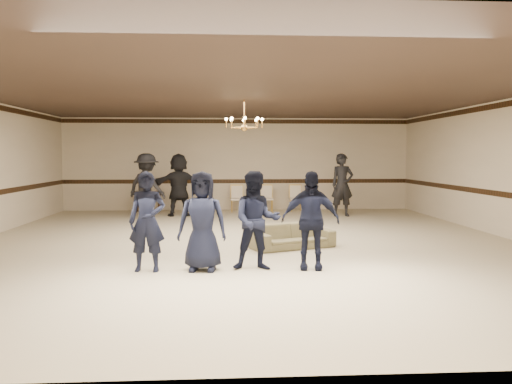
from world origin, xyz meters
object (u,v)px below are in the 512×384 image
adult_mid (179,185)px  console_table (148,201)px  banquet_chair_right (296,198)px  boy_a (147,221)px  adult_right (342,185)px  boy_d (310,220)px  banquet_chair_left (237,199)px  chandelier (244,114)px  banquet_chair_mid (267,199)px  settee (293,236)px  adult_left (147,186)px  boy_b (202,221)px  boy_c (257,221)px

adult_mid → console_table: 1.83m
banquet_chair_right → console_table: 5.00m
boy_a → adult_right: adult_right is taller
boy_d → banquet_chair_left: boy_d is taller
adult_mid → chandelier: bearing=109.6°
banquet_chair_right → banquet_chair_mid: bearing=178.1°
adult_right → adult_mid: bearing=166.6°
chandelier → adult_right: chandelier is taller
settee → adult_right: (2.29, 5.52, 0.73)m
chandelier → adult_left: size_ratio=0.48×
boy_b → console_table: bearing=109.5°
boy_d → banquet_chair_right: bearing=91.2°
chandelier → boy_b: (-0.84, -3.73, -2.05)m
adult_mid → adult_right: bearing=170.9°
boy_b → adult_mid: 8.00m
boy_d → adult_right: size_ratio=0.84×
adult_left → console_table: (-0.25, 1.98, -0.63)m
adult_left → adult_mid: bearing=-111.2°
boy_d → banquet_chair_mid: bearing=97.5°
adult_mid → boy_a: bearing=86.4°
boy_b → settee: 2.74m
settee → console_table: 8.21m
adult_mid → banquet_chair_right: size_ratio=2.21×
boy_c → adult_left: adult_left is taller
banquet_chair_right → boy_b: bearing=-109.3°
boy_a → chandelier: bearing=69.2°
chandelier → adult_right: bearing=49.8°
chandelier → settee: size_ratio=0.55×
banquet_chair_left → banquet_chair_mid: same height
chandelier → adult_left: bearing=128.5°
boy_a → adult_right: (4.96, 7.53, 0.16)m
boy_b → banquet_chair_left: size_ratio=1.86×
boy_b → settee: boy_b is taller
chandelier → boy_c: size_ratio=0.57×
boy_a → settee: bearing=41.2°
adult_left → banquet_chair_right: bearing=-128.6°
boy_d → console_table: (-3.99, 9.21, -0.47)m
chandelier → boy_c: chandelier is taller
boy_b → boy_d: (1.80, 0.00, 0.00)m
adult_mid → boy_d: bearing=105.1°
settee → adult_left: size_ratio=0.87×
banquet_chair_left → boy_a: bearing=-103.0°
settee → console_table: console_table is taller
boy_a → banquet_chair_right: size_ratio=1.86×
boy_c → banquet_chair_right: 9.21m
boy_b → console_table: (-2.19, 9.21, -0.47)m
adult_left → adult_mid: same height
banquet_chair_mid → adult_right: bearing=-34.6°
chandelier → boy_c: bearing=-89.2°
banquet_chair_left → console_table: (-3.00, 0.20, -0.09)m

